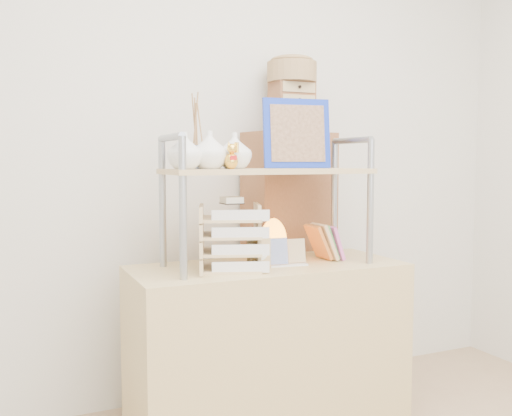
{
  "coord_description": "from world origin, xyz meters",
  "views": [
    {
      "loc": [
        -1.06,
        -1.03,
        1.2
      ],
      "look_at": [
        -0.06,
        1.2,
        1.0
      ],
      "focal_mm": 40.0,
      "sensor_mm": 36.0,
      "label": 1
    }
  ],
  "objects": [
    {
      "name": "cabinet",
      "position": [
        0.3,
        1.57,
        0.68
      ],
      "size": [
        0.48,
        0.29,
        1.35
      ],
      "primitive_type": "cube",
      "rotation": [
        0.0,
        0.0,
        0.12
      ],
      "color": "brown",
      "rests_on": "ground"
    },
    {
      "name": "desk_clock",
      "position": [
        -0.08,
        1.13,
        0.82
      ],
      "size": [
        0.1,
        0.05,
        0.13
      ],
      "color": "tan",
      "rests_on": "desk"
    },
    {
      "name": "woven_basket",
      "position": [
        0.3,
        1.55,
        1.65
      ],
      "size": [
        0.25,
        0.25,
        0.1
      ],
      "primitive_type": "cylinder",
      "color": "olive",
      "rests_on": "drawer_chest"
    },
    {
      "name": "desk",
      "position": [
        0.0,
        1.2,
        0.38
      ],
      "size": [
        1.2,
        0.5,
        0.75
      ],
      "primitive_type": "cube",
      "color": "tan",
      "rests_on": "ground"
    },
    {
      "name": "letter_tray",
      "position": [
        -0.19,
        1.15,
        0.87
      ],
      "size": [
        0.31,
        0.31,
        0.31
      ],
      "color": "#D4B67F",
      "rests_on": "desk"
    },
    {
      "name": "postcard_stand",
      "position": [
        0.07,
        1.15,
        0.79
      ],
      "size": [
        0.18,
        0.07,
        0.12
      ],
      "color": "white",
      "rests_on": "desk"
    },
    {
      "name": "hutch",
      "position": [
        -0.08,
        1.21,
        1.19
      ],
      "size": [
        0.9,
        0.34,
        0.74
      ],
      "color": "#9398A0",
      "rests_on": "desk"
    },
    {
      "name": "drawer_chest",
      "position": [
        0.3,
        1.55,
        1.48
      ],
      "size": [
        0.2,
        0.16,
        0.25
      ],
      "color": "brown",
      "rests_on": "cabinet"
    },
    {
      "name": "salt_lamp",
      "position": [
        0.05,
        1.25,
        0.85
      ],
      "size": [
        0.13,
        0.12,
        0.2
      ],
      "color": "brown",
      "rests_on": "desk"
    }
  ]
}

